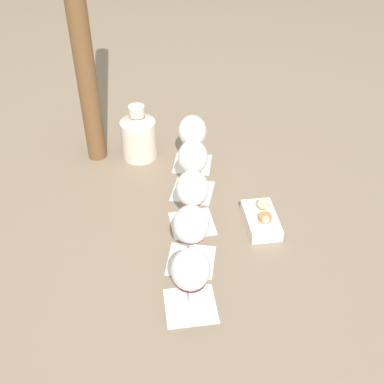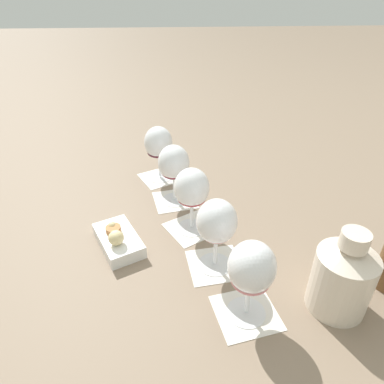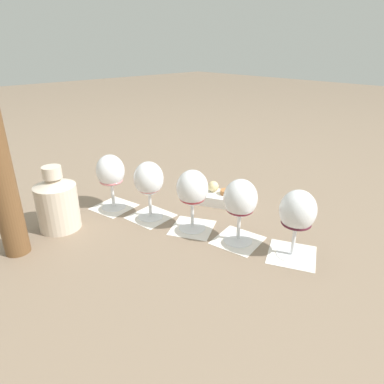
{
  "view_description": "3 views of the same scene",
  "coord_description": "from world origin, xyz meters",
  "px_view_note": "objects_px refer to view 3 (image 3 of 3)",
  "views": [
    {
      "loc": [
        0.92,
        0.3,
        0.89
      ],
      "look_at": [
        -0.0,
        -0.0,
        0.11
      ],
      "focal_mm": 45.0,
      "sensor_mm": 36.0,
      "label": 1
    },
    {
      "loc": [
        -0.69,
        0.05,
        0.55
      ],
      "look_at": [
        -0.0,
        -0.0,
        0.11
      ],
      "focal_mm": 32.0,
      "sensor_mm": 36.0,
      "label": 2
    },
    {
      "loc": [
        0.61,
        -0.58,
        0.48
      ],
      "look_at": [
        -0.0,
        -0.0,
        0.11
      ],
      "focal_mm": 32.0,
      "sensor_mm": 36.0,
      "label": 3
    }
  ],
  "objects_px": {
    "wine_glass_3": "(240,201)",
    "snack_dish": "(220,197)",
    "wine_glass_2": "(194,191)",
    "wine_glass_4": "(297,214)",
    "wine_glass_0": "(111,173)",
    "ceramic_vase": "(57,202)",
    "wine_glass_1": "(149,181)"
  },
  "relations": [
    {
      "from": "wine_glass_3",
      "to": "snack_dish",
      "type": "bearing_deg",
      "value": 143.52
    },
    {
      "from": "wine_glass_2",
      "to": "wine_glass_4",
      "type": "height_order",
      "value": "same"
    },
    {
      "from": "wine_glass_0",
      "to": "wine_glass_4",
      "type": "height_order",
      "value": "same"
    },
    {
      "from": "wine_glass_4",
      "to": "wine_glass_2",
      "type": "bearing_deg",
      "value": -163.03
    },
    {
      "from": "wine_glass_4",
      "to": "ceramic_vase",
      "type": "height_order",
      "value": "ceramic_vase"
    },
    {
      "from": "ceramic_vase",
      "to": "wine_glass_0",
      "type": "bearing_deg",
      "value": 92.81
    },
    {
      "from": "wine_glass_3",
      "to": "snack_dish",
      "type": "distance_m",
      "value": 0.25
    },
    {
      "from": "wine_glass_2",
      "to": "ceramic_vase",
      "type": "distance_m",
      "value": 0.38
    },
    {
      "from": "wine_glass_1",
      "to": "wine_glass_2",
      "type": "bearing_deg",
      "value": 18.43
    },
    {
      "from": "wine_glass_2",
      "to": "wine_glass_4",
      "type": "bearing_deg",
      "value": 16.97
    },
    {
      "from": "wine_glass_2",
      "to": "wine_glass_3",
      "type": "distance_m",
      "value": 0.13
    },
    {
      "from": "wine_glass_3",
      "to": "wine_glass_4",
      "type": "relative_size",
      "value": 1.0
    },
    {
      "from": "wine_glass_1",
      "to": "wine_glass_2",
      "type": "height_order",
      "value": "same"
    },
    {
      "from": "wine_glass_2",
      "to": "snack_dish",
      "type": "relative_size",
      "value": 1.01
    },
    {
      "from": "wine_glass_0",
      "to": "wine_glass_3",
      "type": "relative_size",
      "value": 1.0
    },
    {
      "from": "wine_glass_2",
      "to": "wine_glass_3",
      "type": "relative_size",
      "value": 1.0
    },
    {
      "from": "wine_glass_1",
      "to": "wine_glass_4",
      "type": "distance_m",
      "value": 0.42
    },
    {
      "from": "wine_glass_0",
      "to": "wine_glass_3",
      "type": "bearing_deg",
      "value": 17.65
    },
    {
      "from": "snack_dish",
      "to": "wine_glass_0",
      "type": "bearing_deg",
      "value": -128.37
    },
    {
      "from": "wine_glass_4",
      "to": "ceramic_vase",
      "type": "distance_m",
      "value": 0.63
    },
    {
      "from": "wine_glass_4",
      "to": "snack_dish",
      "type": "xyz_separation_m",
      "value": [
        -0.32,
        0.1,
        -0.09
      ]
    },
    {
      "from": "wine_glass_1",
      "to": "wine_glass_3",
      "type": "bearing_deg",
      "value": 17.24
    },
    {
      "from": "wine_glass_3",
      "to": "wine_glass_1",
      "type": "bearing_deg",
      "value": -162.76
    },
    {
      "from": "wine_glass_3",
      "to": "ceramic_vase",
      "type": "xyz_separation_m",
      "value": [
        -0.39,
        -0.3,
        -0.04
      ]
    },
    {
      "from": "wine_glass_0",
      "to": "wine_glass_4",
      "type": "relative_size",
      "value": 1.0
    },
    {
      "from": "wine_glass_3",
      "to": "ceramic_vase",
      "type": "distance_m",
      "value": 0.5
    },
    {
      "from": "wine_glass_1",
      "to": "wine_glass_4",
      "type": "relative_size",
      "value": 1.0
    },
    {
      "from": "wine_glass_1",
      "to": "wine_glass_4",
      "type": "bearing_deg",
      "value": 17.48
    },
    {
      "from": "wine_glass_3",
      "to": "wine_glass_2",
      "type": "bearing_deg",
      "value": -164.07
    },
    {
      "from": "wine_glass_2",
      "to": "ceramic_vase",
      "type": "relative_size",
      "value": 0.94
    },
    {
      "from": "wine_glass_2",
      "to": "ceramic_vase",
      "type": "bearing_deg",
      "value": -134.47
    },
    {
      "from": "ceramic_vase",
      "to": "snack_dish",
      "type": "height_order",
      "value": "ceramic_vase"
    }
  ]
}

